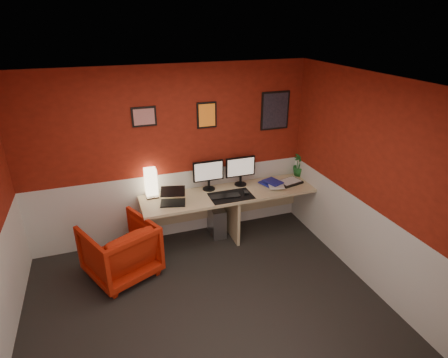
% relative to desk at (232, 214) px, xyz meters
% --- Properties ---
extents(ground, '(4.00, 3.50, 0.01)m').
position_rel_desk_xyz_m(ground, '(-0.79, -1.41, -0.36)').
color(ground, black).
rests_on(ground, ground).
extents(ceiling, '(4.00, 3.50, 0.01)m').
position_rel_desk_xyz_m(ceiling, '(-0.79, -1.41, 2.13)').
color(ceiling, white).
rests_on(ceiling, ground).
extents(wall_back, '(4.00, 0.01, 2.50)m').
position_rel_desk_xyz_m(wall_back, '(-0.79, 0.34, 0.89)').
color(wall_back, maroon).
rests_on(wall_back, ground).
extents(wall_front, '(4.00, 0.01, 2.50)m').
position_rel_desk_xyz_m(wall_front, '(-0.79, -3.16, 0.89)').
color(wall_front, maroon).
rests_on(wall_front, ground).
extents(wall_right, '(0.01, 3.50, 2.50)m').
position_rel_desk_xyz_m(wall_right, '(1.21, -1.41, 0.89)').
color(wall_right, maroon).
rests_on(wall_right, ground).
extents(wainscot_back, '(4.00, 0.01, 1.00)m').
position_rel_desk_xyz_m(wainscot_back, '(-0.79, 0.34, 0.14)').
color(wainscot_back, silver).
rests_on(wainscot_back, ground).
extents(wainscot_right, '(0.01, 3.50, 1.00)m').
position_rel_desk_xyz_m(wainscot_right, '(1.21, -1.41, 0.14)').
color(wainscot_right, silver).
rests_on(wainscot_right, ground).
extents(desk, '(2.60, 0.65, 0.73)m').
position_rel_desk_xyz_m(desk, '(0.00, 0.00, 0.00)').
color(desk, '#D0B185').
rests_on(desk, ground).
extents(shoji_lamp, '(0.16, 0.16, 0.40)m').
position_rel_desk_xyz_m(shoji_lamp, '(-1.10, 0.23, 0.56)').
color(shoji_lamp, '#FFE5B2').
rests_on(shoji_lamp, desk).
extents(laptop, '(0.38, 0.30, 0.22)m').
position_rel_desk_xyz_m(laptop, '(-0.87, -0.06, 0.47)').
color(laptop, black).
rests_on(laptop, desk).
extents(monitor_left, '(0.45, 0.06, 0.58)m').
position_rel_desk_xyz_m(monitor_left, '(-0.28, 0.20, 0.66)').
color(monitor_left, black).
rests_on(monitor_left, desk).
extents(monitor_right, '(0.45, 0.06, 0.58)m').
position_rel_desk_xyz_m(monitor_right, '(0.21, 0.20, 0.66)').
color(monitor_right, black).
rests_on(monitor_right, desk).
extents(desk_mat, '(0.60, 0.38, 0.01)m').
position_rel_desk_xyz_m(desk_mat, '(-0.05, -0.11, 0.37)').
color(desk_mat, black).
rests_on(desk_mat, desk).
extents(keyboard, '(0.43, 0.18, 0.02)m').
position_rel_desk_xyz_m(keyboard, '(-0.14, -0.11, 0.38)').
color(keyboard, black).
rests_on(keyboard, desk_mat).
extents(mouse, '(0.08, 0.11, 0.03)m').
position_rel_desk_xyz_m(mouse, '(0.17, -0.12, 0.39)').
color(mouse, black).
rests_on(mouse, desk_mat).
extents(book_bottom, '(0.31, 0.36, 0.03)m').
position_rel_desk_xyz_m(book_bottom, '(0.52, 0.01, 0.38)').
color(book_bottom, navy).
rests_on(book_bottom, desk).
extents(book_middle, '(0.30, 0.36, 0.02)m').
position_rel_desk_xyz_m(book_middle, '(0.57, -0.01, 0.40)').
color(book_middle, silver).
rests_on(book_middle, book_bottom).
extents(book_top, '(0.27, 0.32, 0.03)m').
position_rel_desk_xyz_m(book_top, '(0.56, -0.03, 0.43)').
color(book_top, navy).
rests_on(book_top, book_middle).
extents(zen_tray, '(0.40, 0.33, 0.03)m').
position_rel_desk_xyz_m(zen_tray, '(0.93, 0.01, 0.38)').
color(zen_tray, black).
rests_on(zen_tray, desk).
extents(potted_plant, '(0.23, 0.23, 0.36)m').
position_rel_desk_xyz_m(potted_plant, '(1.21, 0.23, 0.54)').
color(potted_plant, '#19591E').
rests_on(potted_plant, desk).
extents(pc_tower, '(0.22, 0.46, 0.45)m').
position_rel_desk_xyz_m(pc_tower, '(-0.19, 0.16, -0.14)').
color(pc_tower, '#99999E').
rests_on(pc_tower, ground).
extents(armchair, '(1.04, 1.05, 0.73)m').
position_rel_desk_xyz_m(armchair, '(-1.63, -0.39, -0.00)').
color(armchair, '#A8200B').
rests_on(armchair, ground).
extents(art_left, '(0.32, 0.02, 0.26)m').
position_rel_desk_xyz_m(art_left, '(-1.11, 0.33, 1.49)').
color(art_left, red).
rests_on(art_left, wall_back).
extents(art_center, '(0.28, 0.02, 0.36)m').
position_rel_desk_xyz_m(art_center, '(-0.26, 0.33, 1.44)').
color(art_center, orange).
rests_on(art_center, wall_back).
extents(art_right, '(0.44, 0.02, 0.56)m').
position_rel_desk_xyz_m(art_right, '(0.78, 0.33, 1.42)').
color(art_right, black).
rests_on(art_right, wall_back).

